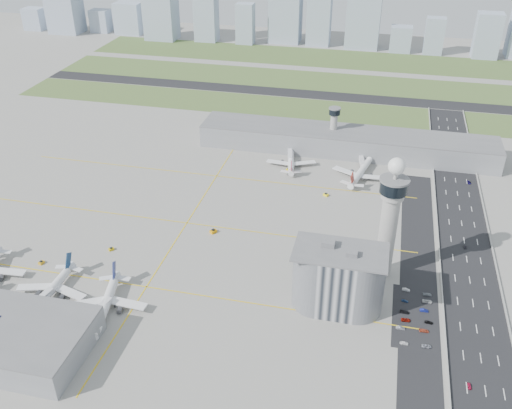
% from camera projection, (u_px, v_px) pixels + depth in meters
% --- Properties ---
extents(ground, '(1000.00, 1000.00, 0.00)m').
position_uv_depth(ground, '(241.00, 263.00, 296.64)').
color(ground, '#9E9B93').
extents(grass_strip_0, '(480.00, 50.00, 0.08)m').
position_uv_depth(grass_strip_0, '(284.00, 107.00, 489.05)').
color(grass_strip_0, '#556C33').
rests_on(grass_strip_0, ground).
extents(grass_strip_1, '(480.00, 60.00, 0.08)m').
position_uv_depth(grass_strip_1, '(298.00, 80.00, 551.88)').
color(grass_strip_1, '#586F34').
rests_on(grass_strip_1, ground).
extents(grass_strip_2, '(480.00, 70.00, 0.08)m').
position_uv_depth(grass_strip_2, '(311.00, 57.00, 618.90)').
color(grass_strip_2, '#526831').
rests_on(grass_strip_2, ground).
extents(runway, '(480.00, 22.00, 0.10)m').
position_uv_depth(runway, '(292.00, 93.00, 520.04)').
color(runway, black).
rests_on(runway, ground).
extents(highway, '(28.00, 500.00, 0.10)m').
position_uv_depth(highway, '(472.00, 295.00, 273.96)').
color(highway, black).
rests_on(highway, ground).
extents(barrier_left, '(0.60, 500.00, 1.20)m').
position_uv_depth(barrier_left, '(442.00, 290.00, 276.44)').
color(barrier_left, '#9E9E99').
rests_on(barrier_left, ground).
extents(barrier_right, '(0.60, 500.00, 1.20)m').
position_uv_depth(barrier_right, '(503.00, 299.00, 270.93)').
color(barrier_right, '#9E9E99').
rests_on(barrier_right, ground).
extents(landside_road, '(18.00, 260.00, 0.08)m').
position_uv_depth(landside_road, '(419.00, 301.00, 270.52)').
color(landside_road, black).
rests_on(landside_road, ground).
extents(parking_lot, '(20.00, 44.00, 0.10)m').
position_uv_depth(parking_lot, '(414.00, 317.00, 260.85)').
color(parking_lot, black).
rests_on(parking_lot, ground).
extents(taxiway_line_h_0, '(260.00, 0.60, 0.01)m').
position_uv_depth(taxiway_line_h_0, '(146.00, 287.00, 279.39)').
color(taxiway_line_h_0, yellow).
rests_on(taxiway_line_h_0, ground).
extents(taxiway_line_h_1, '(260.00, 0.60, 0.01)m').
position_uv_depth(taxiway_line_h_1, '(187.00, 223.00, 329.65)').
color(taxiway_line_h_1, yellow).
rests_on(taxiway_line_h_1, ground).
extents(taxiway_line_h_2, '(260.00, 0.60, 0.01)m').
position_uv_depth(taxiway_line_h_2, '(217.00, 176.00, 379.91)').
color(taxiway_line_h_2, yellow).
rests_on(taxiway_line_h_2, ground).
extents(taxiway_line_v, '(0.60, 260.00, 0.01)m').
position_uv_depth(taxiway_line_v, '(187.00, 223.00, 329.65)').
color(taxiway_line_v, yellow).
rests_on(taxiway_line_v, ground).
extents(control_tower, '(14.00, 14.00, 64.50)m').
position_uv_depth(control_tower, '(390.00, 214.00, 271.31)').
color(control_tower, '#ADAAA5').
rests_on(control_tower, ground).
extents(secondary_tower, '(8.60, 8.60, 31.90)m').
position_uv_depth(secondary_tower, '(334.00, 125.00, 406.82)').
color(secondary_tower, '#ADAAA5').
rests_on(secondary_tower, ground).
extents(admin_building, '(42.00, 24.00, 33.50)m').
position_uv_depth(admin_building, '(338.00, 279.00, 260.18)').
color(admin_building, '#B2B2B7').
rests_on(admin_building, ground).
extents(terminal_pier, '(210.00, 32.00, 15.80)m').
position_uv_depth(terminal_pier, '(346.00, 142.00, 408.72)').
color(terminal_pier, gray).
rests_on(terminal_pier, ground).
extents(airplane_near_b, '(36.36, 42.71, 11.91)m').
position_uv_depth(airplane_near_b, '(49.00, 287.00, 270.17)').
color(airplane_near_b, white).
rests_on(airplane_near_b, ground).
extents(airplane_near_c, '(47.24, 52.40, 12.66)m').
position_uv_depth(airplane_near_c, '(105.00, 300.00, 261.18)').
color(airplane_near_c, white).
rests_on(airplane_near_c, ground).
extents(airplane_far_a, '(40.97, 45.86, 11.32)m').
position_uv_depth(airplane_far_a, '(291.00, 158.00, 391.24)').
color(airplane_far_a, white).
rests_on(airplane_far_a, ground).
extents(airplane_far_b, '(46.95, 52.07, 12.57)m').
position_uv_depth(airplane_far_b, '(361.00, 168.00, 375.64)').
color(airplane_far_b, white).
rests_on(airplane_far_b, ground).
extents(jet_bridge_near_1, '(5.39, 14.31, 5.70)m').
position_uv_depth(jet_bridge_near_1, '(32.00, 310.00, 260.44)').
color(jet_bridge_near_1, silver).
rests_on(jet_bridge_near_1, ground).
extents(jet_bridge_near_2, '(5.39, 14.31, 5.70)m').
position_uv_depth(jet_bridge_near_2, '(92.00, 320.00, 254.53)').
color(jet_bridge_near_2, silver).
rests_on(jet_bridge_near_2, ground).
extents(jet_bridge_far_0, '(5.39, 14.31, 5.70)m').
position_uv_depth(jet_bridge_far_0, '(290.00, 152.00, 405.38)').
color(jet_bridge_far_0, silver).
rests_on(jet_bridge_far_0, ground).
extents(jet_bridge_far_1, '(5.39, 14.31, 5.70)m').
position_uv_depth(jet_bridge_far_1, '(361.00, 159.00, 395.53)').
color(jet_bridge_far_1, silver).
rests_on(jet_bridge_far_1, ground).
extents(tug_0, '(2.65, 3.29, 1.68)m').
position_uv_depth(tug_0, '(41.00, 262.00, 295.37)').
color(tug_0, gold).
rests_on(tug_0, ground).
extents(tug_1, '(2.51, 3.19, 1.66)m').
position_uv_depth(tug_1, '(43.00, 290.00, 276.30)').
color(tug_1, gold).
rests_on(tug_1, ground).
extents(tug_2, '(3.23, 3.31, 1.60)m').
position_uv_depth(tug_2, '(111.00, 249.00, 305.87)').
color(tug_2, '#CEAA09').
rests_on(tug_2, ground).
extents(tug_3, '(4.08, 4.43, 2.12)m').
position_uv_depth(tug_3, '(213.00, 231.00, 320.48)').
color(tug_3, orange).
rests_on(tug_3, ground).
extents(tug_4, '(3.28, 2.78, 1.62)m').
position_uv_depth(tug_4, '(289.00, 169.00, 386.35)').
color(tug_4, yellow).
rests_on(tug_4, ground).
extents(tug_5, '(3.76, 3.44, 1.80)m').
position_uv_depth(tug_5, '(326.00, 195.00, 356.56)').
color(tug_5, yellow).
rests_on(tug_5, ground).
extents(car_lot_0, '(3.77, 1.70, 1.26)m').
position_uv_depth(car_lot_0, '(404.00, 343.00, 245.49)').
color(car_lot_0, white).
rests_on(car_lot_0, ground).
extents(car_lot_1, '(4.02, 1.51, 1.31)m').
position_uv_depth(car_lot_1, '(400.00, 328.00, 253.62)').
color(car_lot_1, gray).
rests_on(car_lot_1, ground).
extents(car_lot_2, '(4.46, 2.38, 1.19)m').
position_uv_depth(car_lot_2, '(406.00, 320.00, 258.14)').
color(car_lot_2, maroon).
rests_on(car_lot_2, ground).
extents(car_lot_3, '(4.34, 1.95, 1.23)m').
position_uv_depth(car_lot_3, '(405.00, 312.00, 262.78)').
color(car_lot_3, black).
rests_on(car_lot_3, ground).
extents(car_lot_4, '(3.38, 1.82, 1.09)m').
position_uv_depth(car_lot_4, '(405.00, 301.00, 269.58)').
color(car_lot_4, navy).
rests_on(car_lot_4, ground).
extents(car_lot_5, '(3.84, 1.59, 1.24)m').
position_uv_depth(car_lot_5, '(406.00, 290.00, 276.59)').
color(car_lot_5, silver).
rests_on(car_lot_5, ground).
extents(car_lot_6, '(4.33, 2.33, 1.15)m').
position_uv_depth(car_lot_6, '(427.00, 346.00, 243.95)').
color(car_lot_6, '#9A9DAB').
rests_on(car_lot_6, ground).
extents(car_lot_7, '(4.34, 1.97, 1.23)m').
position_uv_depth(car_lot_7, '(424.00, 331.00, 252.13)').
color(car_lot_7, '#AD4027').
rests_on(car_lot_7, ground).
extents(car_lot_8, '(3.75, 1.72, 1.25)m').
position_uv_depth(car_lot_8, '(429.00, 322.00, 256.81)').
color(car_lot_8, black).
rests_on(car_lot_8, ground).
extents(car_lot_9, '(3.98, 1.52, 1.29)m').
position_uv_depth(car_lot_9, '(424.00, 310.00, 263.62)').
color(car_lot_9, navy).
rests_on(car_lot_9, ground).
extents(car_lot_10, '(4.73, 2.46, 1.27)m').
position_uv_depth(car_lot_10, '(427.00, 301.00, 269.11)').
color(car_lot_10, silver).
rests_on(car_lot_10, ground).
extents(car_lot_11, '(4.42, 2.39, 1.22)m').
position_uv_depth(car_lot_11, '(427.00, 294.00, 273.48)').
color(car_lot_11, gray).
rests_on(car_lot_11, ground).
extents(car_hw_0, '(1.66, 3.39, 1.11)m').
position_uv_depth(car_hw_0, '(469.00, 386.00, 225.20)').
color(car_hw_0, '#A9133A').
rests_on(car_hw_0, ground).
extents(car_hw_1, '(1.45, 3.53, 1.14)m').
position_uv_depth(car_hw_1, '(465.00, 247.00, 308.07)').
color(car_hw_1, black).
rests_on(car_hw_1, ground).
extents(car_hw_2, '(2.30, 4.34, 1.16)m').
position_uv_depth(car_hw_2, '(469.00, 182.00, 371.04)').
color(car_hw_2, '#181056').
rests_on(car_hw_2, ground).
extents(car_hw_4, '(1.61, 3.42, 1.13)m').
position_uv_depth(car_hw_4, '(440.00, 142.00, 425.36)').
color(car_hw_4, gray).
rests_on(car_hw_4, ground).
extents(skyline_bldg_0, '(24.05, 19.24, 26.50)m').
position_uv_depth(skyline_bldg_0, '(35.00, 19.00, 717.57)').
color(skyline_bldg_0, '#9EADC1').
rests_on(skyline_bldg_0, ground).
extents(skyline_bldg_1, '(37.63, 30.10, 65.60)m').
position_uv_depth(skyline_bldg_1, '(64.00, 5.00, 695.02)').
color(skyline_bldg_1, '#9EADC1').
rests_on(skyline_bldg_1, ground).
extents(skyline_bldg_2, '(22.81, 18.25, 26.79)m').
position_uv_depth(skyline_bldg_2, '(101.00, 21.00, 707.55)').
color(skyline_bldg_2, '#9EADC1').
rests_on(skyline_bldg_2, ground).
extents(skyline_bldg_3, '(32.30, 25.84, 36.93)m').
position_uv_depth(skyline_bldg_3, '(130.00, 18.00, 698.34)').
color(skyline_bldg_3, '#9EADC1').
rests_on(skyline_bldg_3, ground).
extents(skyline_bldg_4, '(35.81, 28.65, 60.36)m').
position_uv_depth(skyline_bldg_4, '(161.00, 13.00, 669.37)').
color(skyline_bldg_4, '#9EADC1').
rests_on(skyline_bldg_4, ground).
extents(skyline_bldg_5, '(25.49, 20.39, 66.89)m').
position_uv_depth(skyline_bldg_5, '(206.00, 12.00, 660.74)').
color(skyline_bldg_5, '#9EADC1').
rests_on(skyline_bldg_5, ground).
extents(skyline_bldg_6, '(20.04, 16.03, 45.20)m').
position_uv_depth(skyline_bldg_6, '(245.00, 24.00, 655.45)').
color(skyline_bldg_6, '#9EADC1').
rests_on(skyline_bldg_6, ground).
extents(skyline_bldg_7, '(35.76, 28.61, 61.22)m').
position_uv_depth(skyline_bldg_7, '(285.00, 15.00, 658.76)').
color(skyline_bldg_7, '#9EADC1').
rests_on(skyline_bldg_7, ground).
extents(skyline_bldg_8, '(26.33, 21.06, 83.39)m').
position_uv_depth(skyline_bldg_8, '(320.00, 8.00, 640.77)').
color(skyline_bldg_8, '#9EADC1').
rests_on(skyline_bldg_8, ground).
extents(skyline_bldg_9, '(36.96, 29.57, 62.11)m').
position_uv_depth(skyline_bldg_9, '(364.00, 19.00, 637.03)').
color(skyline_bldg_9, '#9EADC1').
rests_on(skyline_bldg_9, ground).
extents(skyline_bldg_10, '(23.01, 18.41, 27.75)m').
position_uv_depth(skyline_bldg_10, '(401.00, 39.00, 630.07)').
color(skyline_bldg_10, '#9EADC1').
rests_on(skyline_bldg_10, ground).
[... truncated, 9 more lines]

